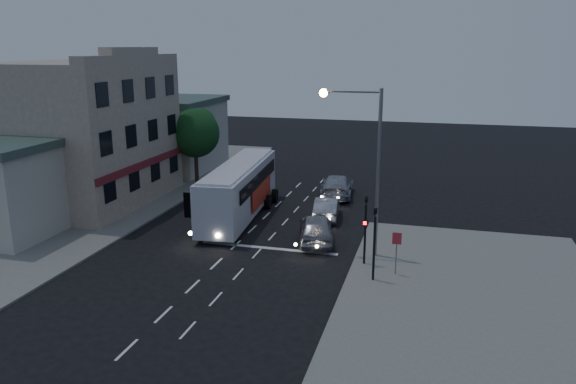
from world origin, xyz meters
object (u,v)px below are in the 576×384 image
(tour_bus, at_px, (239,189))
(regulatory_sign, at_px, (397,246))
(car_sedan_b, at_px, (337,186))
(car_sedan_a, at_px, (327,208))
(street_tree, at_px, (195,131))
(traffic_signal_main, at_px, (365,222))
(car_suv, at_px, (316,228))
(traffic_signal_side, at_px, (375,235))
(streetlight, at_px, (366,153))

(tour_bus, relative_size, regulatory_sign, 5.52)
(car_sedan_b, height_order, regulatory_sign, regulatory_sign)
(tour_bus, xyz_separation_m, car_sedan_a, (5.71, 1.32, -1.27))
(street_tree, bearing_deg, traffic_signal_main, -42.03)
(car_sedan_a, height_order, traffic_signal_main, traffic_signal_main)
(car_suv, bearing_deg, traffic_signal_side, 115.36)
(tour_bus, bearing_deg, car_sedan_a, 7.98)
(car_suv, xyz_separation_m, regulatory_sign, (4.93, -4.04, 0.77))
(car_suv, bearing_deg, car_sedan_b, -99.30)
(car_suv, bearing_deg, car_sedan_a, -99.22)
(car_sedan_a, distance_m, car_sedan_b, 5.77)
(traffic_signal_main, height_order, street_tree, street_tree)
(tour_bus, xyz_separation_m, car_suv, (6.01, -3.46, -1.15))
(traffic_signal_main, height_order, regulatory_sign, traffic_signal_main)
(streetlight, bearing_deg, car_sedan_a, 117.25)
(tour_bus, relative_size, traffic_signal_main, 2.96)
(tour_bus, distance_m, regulatory_sign, 13.27)
(car_sedan_b, height_order, street_tree, street_tree)
(car_suv, bearing_deg, traffic_signal_main, 124.11)
(traffic_signal_main, relative_size, regulatory_sign, 1.86)
(car_suv, relative_size, traffic_signal_main, 1.19)
(car_sedan_b, height_order, traffic_signal_side, traffic_signal_side)
(traffic_signal_side, relative_size, regulatory_sign, 1.86)
(traffic_signal_main, xyz_separation_m, streetlight, (-0.26, 1.42, 3.31))
(traffic_signal_side, bearing_deg, street_tree, 135.50)
(traffic_signal_side, xyz_separation_m, regulatory_sign, (1.00, 0.96, -0.82))
(streetlight, bearing_deg, traffic_signal_side, -74.30)
(traffic_signal_side, bearing_deg, car_sedan_b, 106.45)
(regulatory_sign, xyz_separation_m, streetlight, (-1.96, 2.44, 4.14))
(tour_bus, height_order, car_sedan_b, tour_bus)
(car_sedan_b, relative_size, traffic_signal_main, 1.37)
(car_suv, distance_m, traffic_signal_side, 6.56)
(car_suv, height_order, streetlight, streetlight)
(car_sedan_b, distance_m, traffic_signal_side, 16.27)
(car_suv, relative_size, car_sedan_a, 1.12)
(car_sedan_a, distance_m, traffic_signal_main, 8.73)
(car_sedan_a, relative_size, traffic_signal_side, 1.06)
(car_sedan_a, distance_m, traffic_signal_side, 10.79)
(traffic_signal_side, bearing_deg, regulatory_sign, 43.92)
(tour_bus, bearing_deg, streetlight, -34.34)
(car_suv, height_order, traffic_signal_side, traffic_signal_side)
(car_suv, bearing_deg, streetlight, 138.92)
(traffic_signal_side, height_order, streetlight, streetlight)
(regulatory_sign, bearing_deg, traffic_signal_main, 149.16)
(traffic_signal_main, bearing_deg, car_sedan_a, 114.41)
(car_sedan_b, relative_size, regulatory_sign, 2.56)
(car_sedan_a, relative_size, street_tree, 0.70)
(traffic_signal_side, distance_m, street_tree, 23.24)
(traffic_signal_main, distance_m, regulatory_sign, 2.14)
(traffic_signal_side, relative_size, street_tree, 0.66)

